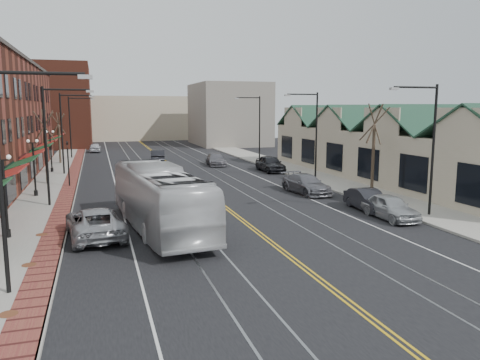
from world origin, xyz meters
TOP-DOWN VIEW (x-y plane):
  - ground at (0.00, 0.00)m, footprint 160.00×160.00m
  - sidewalk_left at (-12.00, 20.00)m, footprint 4.00×120.00m
  - sidewalk_right at (12.00, 20.00)m, footprint 4.00×120.00m
  - building_right at (18.00, 20.00)m, footprint 8.00×36.00m
  - backdrop_left at (-16.00, 70.00)m, footprint 14.00×18.00m
  - backdrop_mid at (0.00, 85.00)m, footprint 22.00×14.00m
  - backdrop_right at (15.00, 65.00)m, footprint 12.00×16.00m
  - streetlight_l_0 at (-11.05, 0.00)m, footprint 3.33×0.25m
  - streetlight_l_1 at (-11.05, 16.00)m, footprint 3.33×0.25m
  - streetlight_l_2 at (-11.05, 32.00)m, footprint 3.33×0.25m
  - streetlight_l_3 at (-11.05, 48.00)m, footprint 3.33×0.25m
  - streetlight_r_0 at (11.05, 6.00)m, footprint 3.33×0.25m
  - streetlight_r_1 at (11.05, 22.00)m, footprint 3.33×0.25m
  - streetlight_r_2 at (11.05, 38.00)m, footprint 3.33×0.25m
  - lamppost_l_1 at (-12.80, 8.00)m, footprint 0.84×0.28m
  - lamppost_l_2 at (-12.80, 20.00)m, footprint 0.84×0.28m
  - lamppost_l_3 at (-12.80, 34.00)m, footprint 0.84×0.28m
  - tree_left_near at (-12.50, 26.00)m, footprint 1.78×1.37m
  - tree_left_far at (-12.50, 42.00)m, footprint 1.66×1.28m
  - tree_right_mid at (12.50, 14.00)m, footprint 1.90×1.46m
  - manhole_near at (-11.20, -2.00)m, footprint 0.60×0.60m
  - manhole_mid at (-11.20, 3.00)m, footprint 0.60×0.60m
  - manhole_far at (-11.20, 8.00)m, footprint 0.60×0.60m
  - traffic_signal at (-10.60, 24.00)m, footprint 0.18×0.15m
  - transit_bus at (-5.00, 7.82)m, footprint 4.35×12.87m
  - parked_suv at (-8.49, 7.12)m, footprint 3.33×6.04m
  - parked_car_a at (8.76, 6.17)m, footprint 1.79×4.43m
  - parked_car_b at (8.77, 8.66)m, footprint 1.78×4.41m
  - parked_car_c at (7.50, 15.52)m, footprint 2.70×5.44m
  - parked_car_d at (9.30, 28.26)m, footprint 2.03×5.04m
  - distant_car_left at (-1.00, 40.61)m, footprint 2.20×4.85m
  - distant_car_right at (5.08, 35.22)m, footprint 2.41×5.01m
  - distant_car_far at (-8.50, 56.45)m, footprint 1.79×4.19m

SIDE VIEW (x-z plane):
  - ground at x=0.00m, z-range 0.00..0.00m
  - sidewalk_left at x=-12.00m, z-range 0.00..0.15m
  - sidewalk_right at x=12.00m, z-range 0.00..0.15m
  - manhole_near at x=-11.20m, z-range 0.15..0.17m
  - manhole_mid at x=-11.20m, z-range 0.15..0.17m
  - manhole_far at x=-11.20m, z-range 0.15..0.17m
  - distant_car_right at x=5.08m, z-range 0.00..1.41m
  - distant_car_far at x=-8.50m, z-range 0.00..1.41m
  - parked_car_b at x=8.77m, z-range 0.00..1.43m
  - parked_car_a at x=8.76m, z-range 0.00..1.51m
  - parked_car_c at x=7.50m, z-range 0.00..1.52m
  - distant_car_left at x=-1.00m, z-range 0.00..1.54m
  - parked_suv at x=-8.49m, z-range 0.00..1.60m
  - parked_car_d at x=9.30m, z-range 0.00..1.72m
  - transit_bus at x=-5.00m, z-range 0.00..3.52m
  - lamppost_l_1 at x=-12.80m, z-range 0.07..4.34m
  - lamppost_l_2 at x=-12.80m, z-range 0.07..4.34m
  - lamppost_l_3 at x=-12.80m, z-range 0.07..4.34m
  - building_right at x=18.00m, z-range 0.00..4.60m
  - traffic_signal at x=-10.60m, z-range 0.45..4.25m
  - tree_left_far at x=-12.50m, z-range 0.26..6.29m
  - tree_left_near at x=-12.50m, z-range 0.27..6.75m
  - tree_right_mid at x=12.50m, z-range 0.28..7.22m
  - backdrop_mid at x=0.00m, z-range 0.00..9.00m
  - streetlight_l_0 at x=-11.05m, z-range 1.03..9.03m
  - streetlight_l_1 at x=-11.05m, z-range 1.03..9.03m
  - streetlight_l_2 at x=-11.05m, z-range 1.03..9.03m
  - streetlight_l_3 at x=-11.05m, z-range 1.03..9.03m
  - streetlight_r_0 at x=11.05m, z-range 1.03..9.03m
  - streetlight_r_1 at x=11.05m, z-range 1.03..9.03m
  - streetlight_r_2 at x=11.05m, z-range 1.03..9.03m
  - backdrop_right at x=15.00m, z-range 0.00..11.00m
  - backdrop_left at x=-16.00m, z-range 0.00..14.00m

